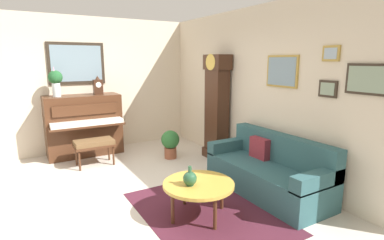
% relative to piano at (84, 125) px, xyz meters
% --- Properties ---
extents(ground_plane, '(6.40, 6.00, 0.10)m').
position_rel_piano_xyz_m(ground_plane, '(2.23, 0.05, -0.67)').
color(ground_plane, beige).
extents(wall_left, '(0.13, 4.90, 2.80)m').
position_rel_piano_xyz_m(wall_left, '(-0.37, 0.05, 0.79)').
color(wall_left, beige).
rests_on(wall_left, ground_plane).
extents(wall_back, '(5.30, 0.13, 2.80)m').
position_rel_piano_xyz_m(wall_back, '(2.25, 2.45, 0.78)').
color(wall_back, beige).
rests_on(wall_back, ground_plane).
extents(area_rug, '(2.10, 1.50, 0.01)m').
position_rel_piano_xyz_m(area_rug, '(3.28, 0.82, -0.62)').
color(area_rug, '#4C1E2D').
rests_on(area_rug, ground_plane).
extents(piano, '(0.87, 1.44, 1.23)m').
position_rel_piano_xyz_m(piano, '(0.00, 0.00, 0.00)').
color(piano, '#4C2B19').
rests_on(piano, ground_plane).
extents(piano_bench, '(0.42, 0.70, 0.48)m').
position_rel_piano_xyz_m(piano_bench, '(0.77, 0.02, -0.21)').
color(piano_bench, '#4C2B19').
rests_on(piano_bench, ground_plane).
extents(grandfather_clock, '(0.52, 0.34, 2.03)m').
position_rel_piano_xyz_m(grandfather_clock, '(1.54, 2.20, 0.34)').
color(grandfather_clock, '#3D2316').
rests_on(grandfather_clock, ground_plane).
extents(couch, '(1.90, 0.80, 0.84)m').
position_rel_piano_xyz_m(couch, '(3.22, 1.96, -0.31)').
color(couch, '#2D565B').
rests_on(couch, ground_plane).
extents(coffee_table, '(0.88, 0.88, 0.44)m').
position_rel_piano_xyz_m(coffee_table, '(3.31, 0.70, -0.21)').
color(coffee_table, gold).
rests_on(coffee_table, ground_plane).
extents(mantel_clock, '(0.13, 0.18, 0.38)m').
position_rel_piano_xyz_m(mantel_clock, '(0.00, 0.32, 0.78)').
color(mantel_clock, '#3D2316').
rests_on(mantel_clock, piano).
extents(flower_vase, '(0.26, 0.26, 0.58)m').
position_rel_piano_xyz_m(flower_vase, '(0.00, -0.46, 0.92)').
color(flower_vase, silver).
rests_on(flower_vase, piano).
extents(green_jug, '(0.17, 0.17, 0.24)m').
position_rel_piano_xyz_m(green_jug, '(3.32, 0.57, -0.09)').
color(green_jug, '#234C33').
rests_on(green_jug, coffee_table).
extents(potted_plant, '(0.36, 0.36, 0.56)m').
position_rel_piano_xyz_m(potted_plant, '(1.11, 1.41, -0.30)').
color(potted_plant, '#935138').
rests_on(potted_plant, ground_plane).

